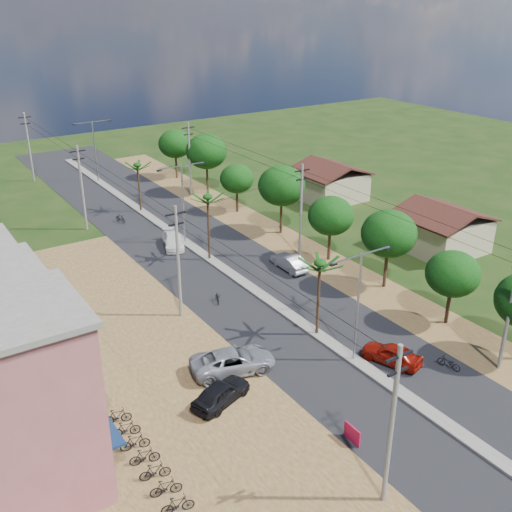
{
  "coord_description": "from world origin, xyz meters",
  "views": [
    {
      "loc": [
        -24.43,
        -25.07,
        23.05
      ],
      "look_at": [
        0.41,
        12.72,
        3.0
      ],
      "focal_mm": 42.0,
      "sensor_mm": 36.0,
      "label": 1
    }
  ],
  "objects": [
    {
      "name": "ground",
      "position": [
        0.0,
        0.0,
        0.0
      ],
      "size": [
        160.0,
        160.0,
        0.0
      ],
      "primitive_type": "plane",
      "color": "black",
      "rests_on": "ground"
    },
    {
      "name": "streetlight_mid",
      "position": [
        0.0,
        25.0,
        4.79
      ],
      "size": [
        5.1,
        0.18,
        8.0
      ],
      "color": "gray",
      "rests_on": "ground"
    },
    {
      "name": "utility_pole_w_a",
      "position": [
        -7.0,
        -10.0,
        4.76
      ],
      "size": [
        1.6,
        0.24,
        9.0
      ],
      "color": "#605E56",
      "rests_on": "ground"
    },
    {
      "name": "utility_pole_w_b",
      "position": [
        -7.0,
        12.0,
        4.76
      ],
      "size": [
        1.6,
        0.24,
        9.0
      ],
      "color": "#605E56",
      "rests_on": "ground"
    },
    {
      "name": "house_east_near",
      "position": [
        20.0,
        10.0,
        2.39
      ],
      "size": [
        7.6,
        7.5,
        4.6
      ],
      "color": "tan",
      "rests_on": "ground"
    },
    {
      "name": "parked_scooter_row",
      "position": [
        -15.83,
        -1.24,
        0.5
      ],
      "size": [
        1.73,
        8.68,
        1.0
      ],
      "color": "black",
      "rests_on": "ground"
    },
    {
      "name": "tree_east_d",
      "position": [
        9.4,
        14.0,
        4.34
      ],
      "size": [
        4.2,
        4.2,
        6.13
      ],
      "color": "black",
      "rests_on": "ground"
    },
    {
      "name": "tree_east_h",
      "position": [
        9.5,
        46.0,
        4.64
      ],
      "size": [
        4.4,
        4.4,
        6.52
      ],
      "color": "black",
      "rests_on": "ground"
    },
    {
      "name": "utility_pole_e_a",
      "position": [
        7.5,
        -6.0,
        4.76
      ],
      "size": [
        1.6,
        0.24,
        9.0
      ],
      "color": "#605E56",
      "rests_on": "ground"
    },
    {
      "name": "car_silver_mid",
      "position": [
        5.0,
        14.22,
        0.69
      ],
      "size": [
        1.59,
        4.24,
        1.38
      ],
      "primitive_type": "imported",
      "rotation": [
        0.0,
        0.0,
        3.11
      ],
      "color": "gray",
      "rests_on": "ground"
    },
    {
      "name": "car_red_near",
      "position": [
        1.91,
        -1.6,
        0.7
      ],
      "size": [
        2.9,
        4.4,
        1.39
      ],
      "primitive_type": "imported",
      "rotation": [
        0.0,
        0.0,
        3.48
      ],
      "color": "maroon",
      "rests_on": "ground"
    },
    {
      "name": "moto_rider_west_a",
      "position": [
        -3.52,
        12.39,
        0.41
      ],
      "size": [
        1.13,
        1.66,
        0.82
      ],
      "primitive_type": "imported",
      "rotation": [
        0.0,
        0.0,
        -0.42
      ],
      "color": "black",
      "rests_on": "ground"
    },
    {
      "name": "car_white_far",
      "position": [
        -1.5,
        24.66,
        0.65
      ],
      "size": [
        3.13,
        4.79,
        1.29
      ],
      "primitive_type": "imported",
      "rotation": [
        0.0,
        0.0,
        -0.32
      ],
      "color": "silver",
      "rests_on": "ground"
    },
    {
      "name": "moto_rider_west_b",
      "position": [
        -3.26,
        33.94,
        0.48
      ],
      "size": [
        0.91,
        1.64,
        0.95
      ],
      "primitive_type": "imported",
      "rotation": [
        0.0,
        0.0,
        0.31
      ],
      "color": "black",
      "rests_on": "ground"
    },
    {
      "name": "streetlight_near",
      "position": [
        0.0,
        0.0,
        4.79
      ],
      "size": [
        5.1,
        0.18,
        8.0
      ],
      "color": "gray",
      "rests_on": "ground"
    },
    {
      "name": "tree_east_g",
      "position": [
        9.8,
        38.0,
        5.24
      ],
      "size": [
        5.0,
        5.0,
        7.38
      ],
      "color": "black",
      "rests_on": "ground"
    },
    {
      "name": "car_parked_dark",
      "position": [
        -9.83,
        1.01,
        0.71
      ],
      "size": [
        4.5,
        2.98,
        1.42
      ],
      "primitive_type": "imported",
      "rotation": [
        0.0,
        0.0,
        1.91
      ],
      "color": "black",
      "rests_on": "ground"
    },
    {
      "name": "utility_pole_w_c",
      "position": [
        -7.0,
        34.0,
        4.76
      ],
      "size": [
        1.6,
        0.24,
        9.0
      ],
      "color": "#605E56",
      "rests_on": "ground"
    },
    {
      "name": "tree_east_c",
      "position": [
        9.7,
        7.0,
        4.86
      ],
      "size": [
        4.6,
        4.6,
        6.83
      ],
      "color": "black",
      "rests_on": "ground"
    },
    {
      "name": "moto_rider_east",
      "position": [
        4.64,
        -4.19,
        0.43
      ],
      "size": [
        0.95,
        1.73,
        0.86
      ],
      "primitive_type": "imported",
      "rotation": [
        0.0,
        0.0,
        3.38
      ],
      "color": "black",
      "rests_on": "ground"
    },
    {
      "name": "car_parked_silver",
      "position": [
        -7.5,
        3.44,
        0.78
      ],
      "size": [
        6.09,
        3.86,
        1.56
      ],
      "primitive_type": "imported",
      "rotation": [
        0.0,
        0.0,
        1.33
      ],
      "color": "gray",
      "rests_on": "ground"
    },
    {
      "name": "streetlight_far",
      "position": [
        0.0,
        50.0,
        4.79
      ],
      "size": [
        5.1,
        0.18,
        8.0
      ],
      "color": "gray",
      "rests_on": "ground"
    },
    {
      "name": "shophouse_pink",
      "position": [
        -21.98,
        0.0,
        5.16
      ],
      "size": [
        9.0,
        6.4,
        10.3
      ],
      "color": "#8C474A",
      "rests_on": "ground"
    },
    {
      "name": "dirt_shoulder_east",
      "position": [
        8.5,
        15.0,
        0.01
      ],
      "size": [
        5.0,
        90.0,
        0.03
      ],
      "primitive_type": "cube",
      "color": "#52361C",
      "rests_on": "ground"
    },
    {
      "name": "utility_pole_e_c",
      "position": [
        7.5,
        38.0,
        4.76
      ],
      "size": [
        1.6,
        0.24,
        9.0
      ],
      "color": "#605E56",
      "rests_on": "ground"
    },
    {
      "name": "palm_median_far",
      "position": [
        0.0,
        36.0,
        5.26
      ],
      "size": [
        2.0,
        2.0,
        5.85
      ],
      "color": "black",
      "rests_on": "ground"
    },
    {
      "name": "tree_east_f",
      "position": [
        9.2,
        30.0,
        3.89
      ],
      "size": [
        3.8,
        3.8,
        5.52
      ],
      "color": "black",
      "rests_on": "ground"
    },
    {
      "name": "tree_east_e",
      "position": [
        9.6,
        22.0,
        5.09
      ],
      "size": [
        4.8,
        4.8,
        7.14
      ],
      "color": "black",
      "rests_on": "ground"
    },
    {
      "name": "house_east_far",
      "position": [
        21.0,
        28.0,
        2.39
      ],
      "size": [
        7.6,
        7.5,
        4.6
      ],
      "color": "tan",
      "rests_on": "ground"
    },
    {
      "name": "utility_pole_e_b",
      "position": [
        7.5,
        16.0,
        4.76
      ],
      "size": [
        1.6,
        0.24,
        9.0
      ],
      "color": "#605E56",
      "rests_on": "ground"
    },
    {
      "name": "median",
      "position": [
        0.0,
        18.0,
        0.09
      ],
      "size": [
        1.0,
        90.0,
        0.18
      ],
      "primitive_type": "cube",
      "color": "#605E56",
      "rests_on": "ground"
    },
    {
      "name": "dirt_lot_west",
      "position": [
        -15.0,
        8.0,
        0.02
      ],
      "size": [
        18.0,
        46.0,
        0.04
      ],
      "primitive_type": "cube",
      "color": "#52361C",
      "rests_on": "ground"
    },
    {
      "name": "tree_east_b",
      "position": [
        9.3,
        0.0,
        4.11
      ],
      "size": [
        4.0,
        4.0,
        5.83
      ],
      "color": "black",
      "rests_on": "ground"
    },
    {
      "name": "utility_pole_w_d",
      "position": [
        -7.0,
        55.0,
        4.76
      ],
      "size": [
        1.6,
        0.24,
        9.0
      ],
      "color": "#605E56",
      "rests_on": "ground"
    },
    {
      "name": "palm_median_near",
      "position": [
        0.0,
        4.0,
        5.54
      ],
      "size": [
        2.0,
        2.0,
        6.15
      ],
      "color": "black",
      "rests_on": "ground"
    },
    {
      "name": "roadside_sign",
      "position": [
        -5.5,
        -6.0,
        0.53
      ],
      "size": [
        0.11,
        1.29,
        1.07
      ],
      "rotation": [
        0.0,
        0.0,
        -0.02
      ],
      "color": "#A40F35",
      "rests_on": "ground"
    },
    {
      "name": "road",
      "position": [
        0.0,
        15.0,
        0.02
      ],
      "size": [
        12.0,
        110.0,
        0.04
      ],
      "primitive_type": "cube",
      "color": "black",
      "rests_on": "ground"
    },
    {
      "name": "palm_median_mid",
      "position": [
        0.0,
        20.0,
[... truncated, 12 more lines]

